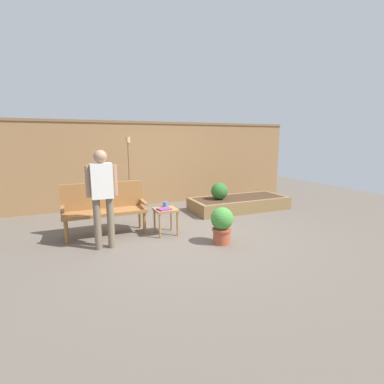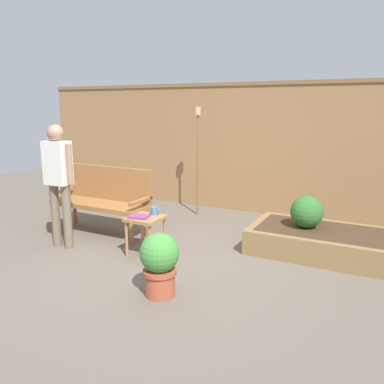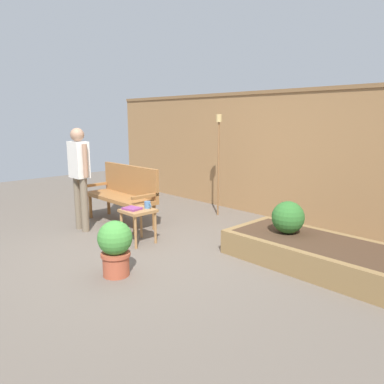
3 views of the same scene
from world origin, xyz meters
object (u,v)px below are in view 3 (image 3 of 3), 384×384
Objects in this scene: book_on_table at (132,209)px; tiki_torch at (219,147)px; cup_on_table at (148,205)px; potted_boxwood at (115,246)px; side_table at (138,215)px; person_by_bench at (79,170)px; garden_bench at (125,190)px; shrub_near_bench at (288,217)px.

book_on_table is 2.11m from tiki_torch.
potted_boxwood reaches higher than cup_on_table.
cup_on_table is (0.04, 0.13, 0.13)m from side_table.
tiki_torch is 2.35m from person_by_bench.
garden_bench reaches higher than potted_boxwood.
potted_boxwood is 0.40× the size of person_by_bench.
shrub_near_bench reaches higher than book_on_table.
tiki_torch is (-0.31, 1.78, 0.68)m from cup_on_table.
side_table is at bearing -24.52° from garden_bench.
cup_on_table reaches higher than side_table.
person_by_bench is (-1.14, -0.40, 0.41)m from cup_on_table.
potted_boxwood is at bearing -55.81° from book_on_table.
person_by_bench is at bearing -160.68° from cup_on_table.
shrub_near_bench is (1.69, 1.05, 0.10)m from side_table.
shrub_near_bench is (1.64, 0.91, -0.03)m from cup_on_table.
person_by_bench reaches higher than garden_bench.
tiki_torch is at bearing 99.75° from cup_on_table.
potted_boxwood reaches higher than side_table.
book_on_table is 0.13× the size of tiki_torch.
book_on_table is 0.15× the size of person_by_bench.
garden_bench is 1.10m from book_on_table.
side_table is 1.08m from potted_boxwood.
garden_bench is 0.92× the size of person_by_bench.
cup_on_table reaches higher than book_on_table.
book_on_table is 0.37× the size of potted_boxwood.
side_table is at bearing -107.29° from cup_on_table.
potted_boxwood is 3.02m from tiki_torch.
shrub_near_bench is (2.70, 0.59, -0.04)m from garden_bench.
tiki_torch is (-1.95, 0.86, 0.70)m from shrub_near_bench.
person_by_bench is (-1.06, -0.20, 0.44)m from book_on_table.
person_by_bench is (-2.79, -1.31, 0.43)m from shrub_near_bench.
tiki_torch is at bearing 97.85° from side_table.
garden_bench is 11.51× the size of cup_on_table.
potted_boxwood is at bearing -117.68° from shrub_near_bench.
garden_bench is at bearing 155.48° from side_table.
tiki_torch is (0.75, 1.45, 0.66)m from garden_bench.
side_table is 1.20× the size of shrub_near_bench.
cup_on_table is at bearing -150.97° from shrub_near_bench.
side_table is at bearing 42.48° from book_on_table.
person_by_bench is at bearing 163.21° from potted_boxwood.
cup_on_table is at bearing 125.16° from potted_boxwood.
tiki_torch is at bearing 156.08° from shrub_near_bench.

